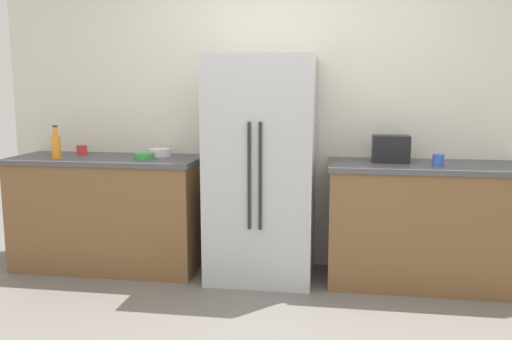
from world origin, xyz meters
TOP-DOWN VIEW (x-y plane):
  - kitchen_back_panel at (0.00, 1.72)m, footprint 4.88×0.10m
  - counter_left at (-1.46, 1.37)m, footprint 1.55×0.62m
  - counter_right at (1.07, 1.37)m, footprint 1.44×0.62m
  - refrigerator at (-0.17, 1.33)m, footprint 0.81×0.66m
  - toaster at (0.81, 1.42)m, footprint 0.28×0.18m
  - bottle_a at (-1.80, 1.21)m, footprint 0.07×0.07m
  - cup_a at (-1.72, 1.47)m, footprint 0.09×0.09m
  - cup_b at (1.14, 1.26)m, footprint 0.08×0.08m
  - bowl_a at (-1.04, 1.49)m, footprint 0.19×0.19m
  - bowl_b at (-1.11, 1.29)m, footprint 0.16×0.16m

SIDE VIEW (x-z plane):
  - counter_left at x=-1.46m, z-range 0.00..0.93m
  - counter_right at x=1.07m, z-range 0.00..0.93m
  - refrigerator at x=-0.17m, z-range 0.00..1.73m
  - bowl_b at x=-1.11m, z-range 0.93..0.98m
  - bowl_a at x=-1.04m, z-range 0.93..0.99m
  - cup_a at x=-1.72m, z-range 0.93..1.01m
  - cup_b at x=1.14m, z-range 0.93..1.02m
  - toaster at x=0.81m, z-range 0.93..1.14m
  - bottle_a at x=-1.80m, z-range 0.90..1.17m
  - kitchen_back_panel at x=0.00m, z-range 0.00..2.98m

